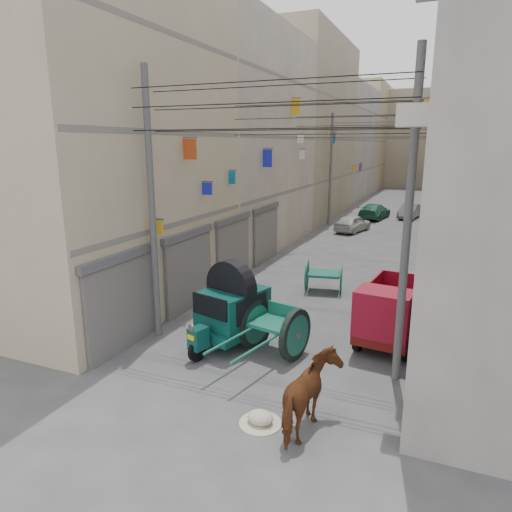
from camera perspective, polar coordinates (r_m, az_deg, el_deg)
The scene contains 18 objects.
ground at distance 8.94m, azimuth -15.12°, elevation -27.50°, with size 140.00×140.00×0.00m, color #434345.
building_row_left at distance 41.19m, azimuth 5.38°, elevation 14.60°, with size 8.00×62.00×14.00m.
building_row_right at distance 39.44m, azimuth 28.76°, elevation 13.06°, with size 8.00×62.00×14.00m.
end_cap_building at distance 71.29m, azimuth 19.76°, elevation 13.54°, with size 22.00×10.00×13.00m, color gray.
shutters_left at distance 18.14m, azimuth -5.29°, elevation -0.11°, with size 0.18×14.40×2.88m.
signboards at distance 27.27m, azimuth 13.48°, elevation 8.36°, with size 8.22×40.52×5.67m.
ac_units at distance 12.94m, azimuth 20.52°, elevation 20.08°, with size 0.70×6.55×3.35m.
utility_poles at distance 22.66m, azimuth 11.59°, elevation 8.87°, with size 7.40×22.20×8.00m.
overhead_cables at distance 20.06m, azimuth 10.45°, elevation 16.24°, with size 7.40×22.52×1.12m.
auto_rickshaw at distance 13.53m, azimuth -3.11°, elevation -6.44°, with size 2.09×2.90×1.97m.
tonga_cart at distance 13.08m, azimuth 2.30°, elevation -9.02°, with size 1.91×3.44×1.47m.
mini_truck at distance 14.04m, azimuth 16.32°, elevation -7.24°, with size 1.90×3.59×1.93m.
second_cart at distance 18.64m, azimuth 8.49°, elevation -2.41°, with size 1.66×1.52×1.28m.
feed_sack at distance 10.36m, azimuth 0.55°, elevation -19.53°, with size 0.58×0.46×0.29m, color beige.
horse at distance 9.82m, azimuth 6.85°, elevation -17.06°, with size 0.88×1.92×1.63m, color brown.
distant_car_white at distance 31.94m, azimuth 12.00°, elevation 4.04°, with size 1.39×3.45×1.18m, color #B3B3B3.
distant_car_grey at distance 39.03m, azimuth 18.63°, elevation 5.33°, with size 1.22×3.49×1.15m, color #595E5C.
distant_car_green at distance 38.00m, azimuth 14.57°, elevation 5.45°, with size 1.72×4.22×1.23m, color #23664E.
Camera 1 is at (4.40, -5.15, 5.83)m, focal length 32.00 mm.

